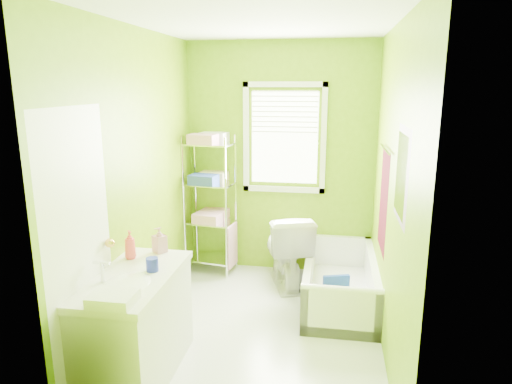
% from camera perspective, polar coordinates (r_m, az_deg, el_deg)
% --- Properties ---
extents(ground, '(2.90, 2.90, 0.00)m').
position_cam_1_polar(ground, '(4.23, 0.39, -16.95)').
color(ground, silver).
rests_on(ground, ground).
extents(room_envelope, '(2.14, 2.94, 2.62)m').
position_cam_1_polar(room_envelope, '(3.70, 0.43, 4.23)').
color(room_envelope, '#658F06').
rests_on(room_envelope, ground).
extents(window, '(0.92, 0.05, 1.22)m').
position_cam_1_polar(window, '(5.08, 3.58, 7.46)').
color(window, white).
rests_on(window, ground).
extents(door, '(0.09, 0.80, 2.00)m').
position_cam_1_polar(door, '(3.27, -21.01, -7.84)').
color(door, white).
rests_on(door, ground).
extents(right_wall_decor, '(0.04, 1.48, 1.17)m').
position_cam_1_polar(right_wall_decor, '(3.70, 16.39, 0.13)').
color(right_wall_decor, '#480813').
rests_on(right_wall_decor, ground).
extents(bathtub, '(0.69, 1.48, 0.48)m').
position_cam_1_polar(bathtub, '(4.72, 10.42, -11.70)').
color(bathtub, white).
rests_on(bathtub, ground).
extents(toilet, '(0.68, 0.90, 0.82)m').
position_cam_1_polar(toilet, '(4.95, 3.82, -7.07)').
color(toilet, white).
rests_on(toilet, ground).
extents(vanity, '(0.55, 1.08, 1.03)m').
position_cam_1_polar(vanity, '(3.57, -14.83, -15.60)').
color(vanity, silver).
rests_on(vanity, ground).
extents(wire_shelf_unit, '(0.58, 0.46, 1.61)m').
position_cam_1_polar(wire_shelf_unit, '(5.16, -5.64, 0.37)').
color(wire_shelf_unit, silver).
rests_on(wire_shelf_unit, ground).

